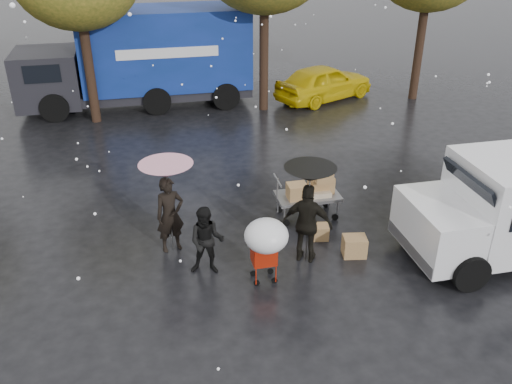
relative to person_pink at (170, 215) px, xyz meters
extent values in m
plane|color=black|center=(1.57, -1.36, -0.85)|extent=(90.00, 90.00, 0.00)
imported|color=black|center=(0.00, 0.00, 0.00)|extent=(0.71, 0.56, 1.70)
imported|color=black|center=(0.64, -1.01, -0.11)|extent=(0.84, 0.73, 1.48)
imported|color=black|center=(2.72, -1.02, 0.03)|extent=(1.11, 0.87, 1.76)
cylinder|color=#4C4C4C|center=(0.00, 0.00, 0.10)|extent=(0.02, 0.02, 1.89)
cone|color=#D45785|center=(0.00, 0.00, 1.04)|extent=(1.12, 1.12, 0.30)
sphere|color=#4C4C4C|center=(0.00, 0.00, 1.07)|extent=(0.06, 0.06, 0.06)
cylinder|color=#4C4C4C|center=(2.72, -1.02, 0.15)|extent=(0.02, 0.02, 2.00)
cone|color=black|center=(2.72, -1.02, 1.15)|extent=(1.04, 1.04, 0.30)
sphere|color=#4C4C4C|center=(2.72, -1.02, 1.18)|extent=(0.06, 0.06, 0.06)
cube|color=slate|center=(3.28, 0.71, -0.30)|extent=(1.50, 0.80, 0.08)
cylinder|color=slate|center=(2.53, 0.71, -0.05)|extent=(0.04, 0.04, 0.60)
cube|color=#8E5E3E|center=(3.63, 0.81, -0.06)|extent=(0.55, 0.45, 0.40)
cube|color=#8E5E3E|center=(2.98, 0.61, -0.08)|extent=(0.45, 0.40, 0.35)
cube|color=#8E5E3E|center=(3.58, 0.56, 0.28)|extent=(0.40, 0.35, 0.28)
cube|color=tan|center=(3.33, 0.71, -0.20)|extent=(0.90, 0.55, 0.12)
cylinder|color=black|center=(2.68, 0.39, -0.77)|extent=(0.16, 0.05, 0.16)
cylinder|color=black|center=(2.68, 1.03, -0.77)|extent=(0.16, 0.05, 0.16)
cylinder|color=black|center=(3.88, 0.39, -0.77)|extent=(0.16, 0.05, 0.16)
cylinder|color=black|center=(3.88, 1.03, -0.77)|extent=(0.16, 0.05, 0.16)
cube|color=#B61F0A|center=(1.69, -1.51, -0.20)|extent=(0.47, 0.41, 0.45)
cylinder|color=#B61F0A|center=(1.69, -1.70, 0.17)|extent=(0.42, 0.02, 0.02)
cylinder|color=#4C4C4C|center=(1.69, -1.70, 0.10)|extent=(0.02, 0.02, 0.60)
ellipsoid|color=white|center=(1.69, -1.70, 0.30)|extent=(0.84, 0.84, 0.63)
cylinder|color=black|center=(1.51, -1.67, -0.79)|extent=(0.12, 0.04, 0.12)
cylinder|color=black|center=(1.51, -1.35, -0.79)|extent=(0.12, 0.04, 0.12)
cylinder|color=black|center=(1.87, -1.67, -0.79)|extent=(0.12, 0.04, 0.12)
cylinder|color=black|center=(1.87, -1.35, -0.79)|extent=(0.12, 0.04, 0.12)
cube|color=white|center=(5.30, -1.70, 0.00)|extent=(1.20, 1.95, 1.10)
cube|color=black|center=(5.85, -1.70, 0.85)|extent=(0.37, 1.70, 0.67)
cube|color=slate|center=(4.75, -1.70, -0.40)|extent=(0.12, 1.90, 0.25)
cylinder|color=black|center=(5.50, -2.65, -0.47)|extent=(0.76, 0.28, 0.76)
cylinder|color=black|center=(5.50, -0.75, -0.47)|extent=(0.76, 0.28, 0.76)
cube|color=navy|center=(0.71, 10.06, 1.25)|extent=(6.00, 2.50, 2.80)
cube|color=black|center=(-3.49, 10.06, 0.40)|extent=(2.20, 2.40, 1.90)
cube|color=black|center=(-0.29, 10.06, -0.30)|extent=(8.00, 2.30, 0.35)
cube|color=white|center=(0.71, 8.80, 1.35)|extent=(3.50, 0.03, 0.35)
cylinder|color=black|center=(-3.29, 8.91, -0.35)|extent=(1.00, 0.30, 1.00)
cylinder|color=black|center=(-3.29, 11.21, -0.35)|extent=(1.00, 0.30, 1.00)
cylinder|color=black|center=(2.71, 8.91, -0.35)|extent=(1.00, 0.30, 1.00)
cylinder|color=black|center=(2.71, 11.21, -0.35)|extent=(1.00, 0.30, 1.00)
cube|color=#8E5E3E|center=(3.77, -1.08, -0.63)|extent=(0.54, 0.46, 0.44)
cube|color=#8E5E3E|center=(3.25, -0.29, -0.69)|extent=(0.47, 0.40, 0.33)
imported|color=#DCBC0B|center=(6.59, 9.23, -0.16)|extent=(4.35, 3.14, 1.38)
cylinder|color=black|center=(-1.93, 8.64, 1.39)|extent=(0.32, 0.32, 4.48)
cylinder|color=black|center=(4.07, 8.64, 1.60)|extent=(0.32, 0.32, 4.90)
cylinder|color=black|center=(10.07, 8.64, 1.46)|extent=(0.32, 0.32, 4.62)
camera|label=1|loc=(-0.37, -10.06, 5.74)|focal=38.00mm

